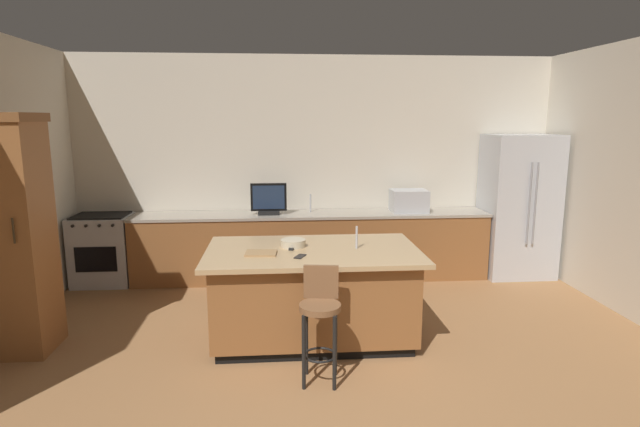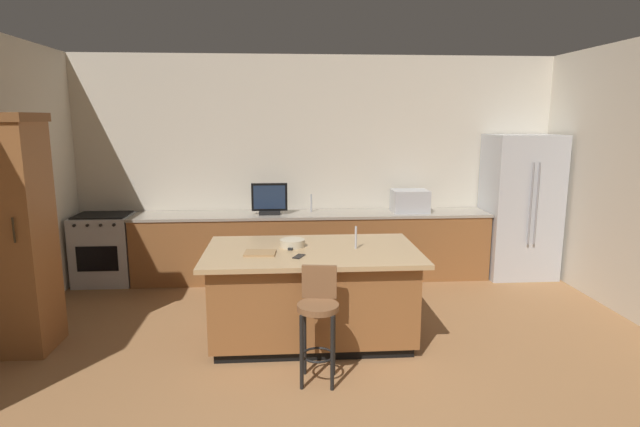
# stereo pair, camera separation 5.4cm
# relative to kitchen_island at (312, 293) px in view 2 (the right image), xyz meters

# --- Properties ---
(wall_back) EXTENTS (7.00, 0.12, 2.98)m
(wall_back) POSITION_rel_kitchen_island_xyz_m (0.20, 2.31, 1.03)
(wall_back) COLOR beige
(wall_back) RESTS_ON ground_plane
(counter_back) EXTENTS (4.72, 0.62, 0.90)m
(counter_back) POSITION_rel_kitchen_island_xyz_m (0.11, 1.93, -0.01)
(counter_back) COLOR brown
(counter_back) RESTS_ON ground_plane
(kitchen_island) EXTENTS (2.05, 1.23, 0.90)m
(kitchen_island) POSITION_rel_kitchen_island_xyz_m (0.00, 0.00, 0.00)
(kitchen_island) COLOR black
(kitchen_island) RESTS_ON ground_plane
(refrigerator) EXTENTS (0.91, 0.75, 1.93)m
(refrigerator) POSITION_rel_kitchen_island_xyz_m (2.94, 1.88, 0.50)
(refrigerator) COLOR #B7BABF
(refrigerator) RESTS_ON ground_plane
(range_oven) EXTENTS (0.73, 0.63, 0.92)m
(range_oven) POSITION_rel_kitchen_island_xyz_m (-2.62, 1.93, -0.00)
(range_oven) COLOR #B7BABF
(range_oven) RESTS_ON ground_plane
(cabinet_tower) EXTENTS (0.66, 0.60, 2.19)m
(cabinet_tower) POSITION_rel_kitchen_island_xyz_m (-2.75, -0.04, 0.68)
(cabinet_tower) COLOR brown
(cabinet_tower) RESTS_ON ground_plane
(microwave) EXTENTS (0.48, 0.36, 0.30)m
(microwave) POSITION_rel_kitchen_island_xyz_m (1.43, 1.93, 0.59)
(microwave) COLOR #B7BABF
(microwave) RESTS_ON counter_back
(tv_monitor) EXTENTS (0.47, 0.16, 0.41)m
(tv_monitor) POSITION_rel_kitchen_island_xyz_m (-0.45, 1.88, 0.63)
(tv_monitor) COLOR black
(tv_monitor) RESTS_ON counter_back
(sink_faucet_back) EXTENTS (0.02, 0.02, 0.24)m
(sink_faucet_back) POSITION_rel_kitchen_island_xyz_m (0.10, 2.03, 0.56)
(sink_faucet_back) COLOR #B2B2B7
(sink_faucet_back) RESTS_ON counter_back
(sink_faucet_island) EXTENTS (0.02, 0.02, 0.22)m
(sink_faucet_island) POSITION_rel_kitchen_island_xyz_m (0.42, 0.00, 0.55)
(sink_faucet_island) COLOR #B2B2B7
(sink_faucet_island) RESTS_ON kitchen_island
(bar_stool_center) EXTENTS (0.34, 0.36, 0.95)m
(bar_stool_center) POSITION_rel_kitchen_island_xyz_m (0.00, -0.83, 0.11)
(bar_stool_center) COLOR brown
(bar_stool_center) RESTS_ON ground_plane
(fruit_bowl) EXTENTS (0.25, 0.25, 0.07)m
(fruit_bowl) POSITION_rel_kitchen_island_xyz_m (-0.19, 0.12, 0.48)
(fruit_bowl) COLOR beige
(fruit_bowl) RESTS_ON kitchen_island
(cell_phone) EXTENTS (0.13, 0.17, 0.01)m
(cell_phone) POSITION_rel_kitchen_island_xyz_m (-0.13, -0.26, 0.45)
(cell_phone) COLOR black
(cell_phone) RESTS_ON kitchen_island
(tv_remote) EXTENTS (0.08, 0.18, 0.02)m
(tv_remote) POSITION_rel_kitchen_island_xyz_m (-0.19, 0.05, 0.45)
(tv_remote) COLOR black
(tv_remote) RESTS_ON kitchen_island
(cutting_board) EXTENTS (0.30, 0.24, 0.02)m
(cutting_board) POSITION_rel_kitchen_island_xyz_m (-0.49, -0.13, 0.45)
(cutting_board) COLOR #A87F51
(cutting_board) RESTS_ON kitchen_island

